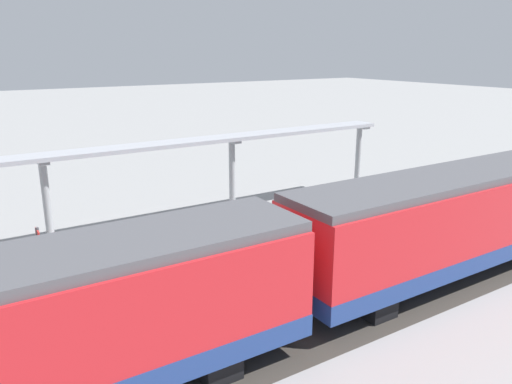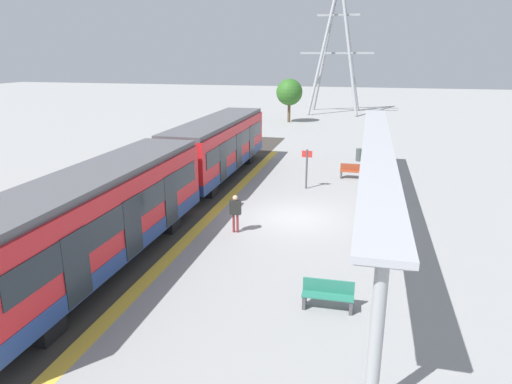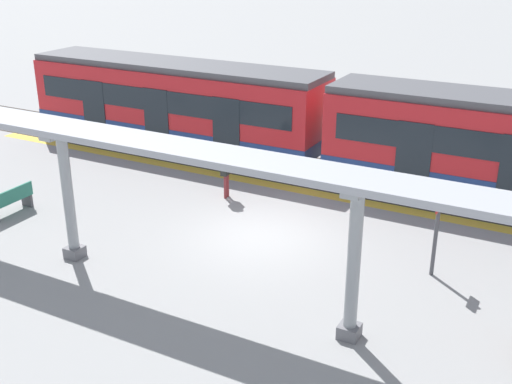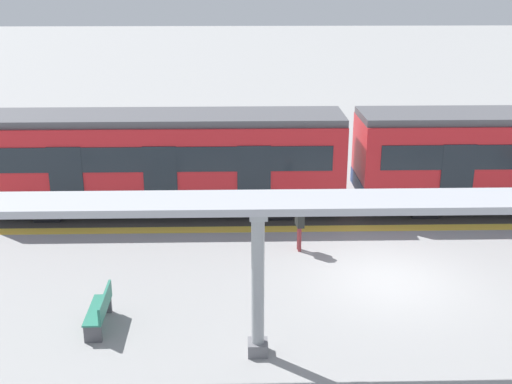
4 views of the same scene
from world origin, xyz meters
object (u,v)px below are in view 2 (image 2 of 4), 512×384
(trash_bin, at_px, (359,155))
(bench_mid_platform, at_px, (328,295))
(canopy_pillar_nearest, at_px, (376,337))
(canopy_pillar_third, at_px, (374,165))
(bench_near_end, at_px, (353,171))
(train_near_carriage, at_px, (97,220))
(canopy_pillar_second, at_px, (374,214))
(canopy_pillar_fourth, at_px, (373,140))
(platform_info_sign, at_px, (307,165))
(train_far_carriage, at_px, (218,147))
(passenger_waiting_near_edge, at_px, (235,209))

(trash_bin, bearing_deg, bench_mid_platform, -91.13)
(canopy_pillar_nearest, relative_size, trash_bin, 4.05)
(canopy_pillar_third, bearing_deg, bench_near_end, 106.52)
(train_near_carriage, distance_m, canopy_pillar_second, 9.54)
(canopy_pillar_second, xyz_separation_m, trash_bin, (-0.84, 16.27, -1.34))
(canopy_pillar_third, relative_size, canopy_pillar_fourth, 1.00)
(canopy_pillar_nearest, xyz_separation_m, canopy_pillar_third, (0.00, 15.22, 0.00))
(canopy_pillar_third, bearing_deg, canopy_pillar_nearest, -90.00)
(canopy_pillar_nearest, relative_size, platform_info_sign, 1.58)
(bench_near_end, height_order, platform_info_sign, platform_info_sign)
(bench_mid_platform, bearing_deg, bench_near_end, 89.50)
(platform_info_sign, bearing_deg, bench_near_end, 49.42)
(train_near_carriage, relative_size, canopy_pillar_third, 3.54)
(canopy_pillar_third, bearing_deg, bench_mid_platform, -96.19)
(train_far_carriage, relative_size, bench_near_end, 8.19)
(train_far_carriage, xyz_separation_m, passenger_waiting_near_edge, (3.55, -8.50, -0.82))
(bench_mid_platform, xyz_separation_m, platform_info_sign, (-2.29, 12.28, 0.89))
(bench_near_end, bearing_deg, canopy_pillar_second, -84.49)
(train_far_carriage, relative_size, bench_mid_platform, 8.16)
(bench_mid_platform, bearing_deg, canopy_pillar_third, 83.81)
(bench_mid_platform, height_order, passenger_waiting_near_edge, passenger_waiting_near_edge)
(train_far_carriage, bearing_deg, canopy_pillar_nearest, -62.53)
(passenger_waiting_near_edge, bearing_deg, train_near_carriage, -128.94)
(canopy_pillar_fourth, xyz_separation_m, bench_near_end, (-1.10, -3.57, -1.32))
(platform_info_sign, bearing_deg, bench_mid_platform, -79.42)
(trash_bin, bearing_deg, canopy_pillar_nearest, -87.97)
(platform_info_sign, distance_m, passenger_waiting_near_edge, 7.45)
(train_near_carriage, relative_size, canopy_pillar_second, 3.54)
(canopy_pillar_second, relative_size, platform_info_sign, 1.58)
(canopy_pillar_third, xyz_separation_m, platform_info_sign, (-3.53, 0.89, -0.44))
(canopy_pillar_fourth, relative_size, trash_bin, 4.05)
(trash_bin, bearing_deg, canopy_pillar_third, -84.39)
(bench_near_end, relative_size, bench_mid_platform, 1.00)
(bench_near_end, relative_size, passenger_waiting_near_edge, 0.93)
(train_near_carriage, height_order, passenger_waiting_near_edge, train_near_carriage)
(bench_near_end, bearing_deg, canopy_pillar_nearest, -86.67)
(train_far_carriage, distance_m, trash_bin, 10.49)
(canopy_pillar_second, relative_size, canopy_pillar_third, 1.00)
(bench_near_end, relative_size, platform_info_sign, 0.68)
(canopy_pillar_third, bearing_deg, trash_bin, 95.61)
(canopy_pillar_nearest, bearing_deg, canopy_pillar_fourth, 90.00)
(trash_bin, bearing_deg, canopy_pillar_fourth, -56.71)
(canopy_pillar_second, relative_size, bench_near_end, 2.32)
(train_far_carriage, xyz_separation_m, canopy_pillar_third, (9.06, -2.21, -0.06))
(canopy_pillar_nearest, distance_m, trash_bin, 23.85)
(canopy_pillar_nearest, xyz_separation_m, canopy_pillar_second, (0.00, 7.52, 0.00))
(train_near_carriage, xyz_separation_m, canopy_pillar_second, (9.06, 2.98, -0.06))
(canopy_pillar_fourth, bearing_deg, bench_mid_platform, -93.78)
(passenger_waiting_near_edge, bearing_deg, canopy_pillar_nearest, -58.30)
(train_near_carriage, bearing_deg, bench_near_end, 61.06)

